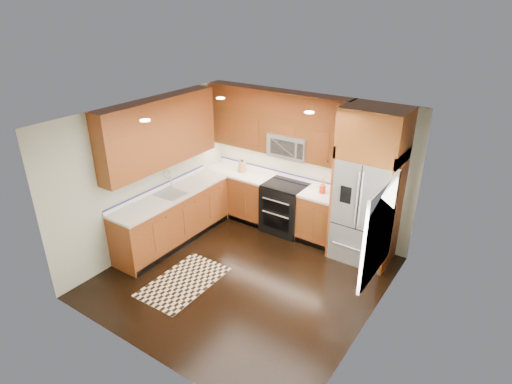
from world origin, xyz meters
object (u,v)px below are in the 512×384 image
Objects in this scene: rug at (184,282)px; range at (285,208)px; knife_block at (242,167)px; utensil_crock at (322,187)px; refrigerator at (368,187)px.

range is at bearing 78.11° from rug.
range is at bearing -3.19° from knife_block.
range is at bearing -175.36° from utensil_crock.
utensil_crock is (1.74, 0.00, 0.00)m from knife_block.
utensil_crock is (-0.84, 0.10, -0.26)m from refrigerator.
knife_block is (-1.02, 0.06, 0.57)m from range.
utensil_crock is at bearing 63.00° from rug.
refrigerator is at bearing -6.52° from utensil_crock.
range is 0.92m from utensil_crock.
rug is 5.52× the size of knife_block.
utensil_crock reaches higher than knife_block.
knife_block is (-0.57, 2.36, 1.04)m from rug.
refrigerator is 2.59m from knife_block.
knife_block is at bearing -179.97° from utensil_crock.
range is 2.40m from rug.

